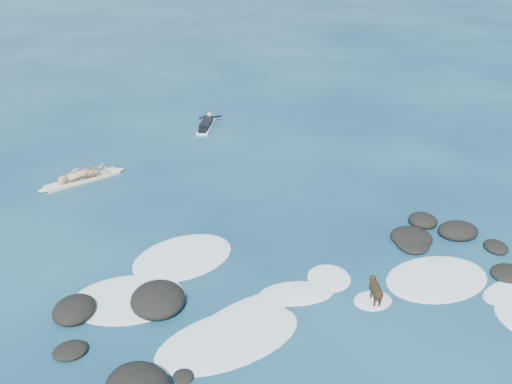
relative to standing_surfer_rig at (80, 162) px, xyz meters
name	(u,v)px	position (x,y,z in m)	size (l,w,h in m)	color
ground	(298,279)	(4.89, -9.17, -0.79)	(160.00, 160.00, 0.00)	#0A2642
reef_rocks	(273,305)	(3.67, -10.11, -0.68)	(13.92, 7.35, 0.62)	black
breaking_foam	(286,296)	(4.24, -9.77, -0.78)	(13.11, 9.24, 0.12)	white
standing_surfer_rig	(80,162)	(0.00, 0.00, 0.00)	(3.49, 1.33, 2.01)	beige
paddling_surfer_rig	(206,124)	(6.41, 3.91, -0.64)	(1.78, 2.49, 0.46)	white
dog	(376,289)	(6.36, -10.93, -0.35)	(0.47, 1.01, 0.66)	black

